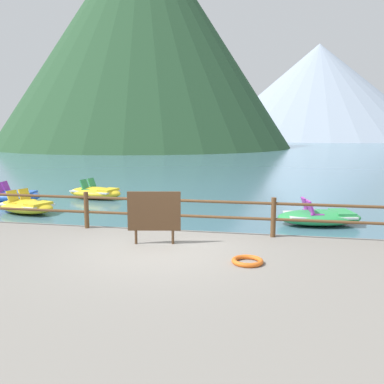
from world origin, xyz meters
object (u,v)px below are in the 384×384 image
(pedal_boat_2, at_px, (12,196))
(pedal_boat_3, at_px, (320,217))
(sign_board, at_px, (154,212))
(pedal_boat_0, at_px, (26,206))
(life_ring, at_px, (247,261))
(pedal_boat_4, at_px, (96,192))

(pedal_boat_2, height_order, pedal_boat_3, pedal_boat_2)
(sign_board, height_order, pedal_boat_0, sign_board)
(life_ring, bearing_deg, sign_board, 155.50)
(sign_board, distance_m, pedal_boat_2, 10.21)
(sign_board, height_order, life_ring, sign_board)
(pedal_boat_0, bearing_deg, sign_board, -36.17)
(pedal_boat_2, bearing_deg, pedal_boat_4, 26.96)
(sign_board, xyz_separation_m, life_ring, (2.12, -0.97, -0.68))
(pedal_boat_0, relative_size, pedal_boat_3, 0.95)
(life_ring, bearing_deg, pedal_boat_2, 143.96)
(sign_board, relative_size, pedal_boat_2, 0.47)
(life_ring, distance_m, pedal_boat_0, 9.77)
(pedal_boat_0, height_order, pedal_boat_4, pedal_boat_4)
(pedal_boat_4, bearing_deg, pedal_boat_3, -20.71)
(pedal_boat_0, distance_m, pedal_boat_3, 10.09)
(pedal_boat_3, height_order, pedal_boat_4, pedal_boat_4)
(sign_board, relative_size, pedal_boat_3, 0.42)
(sign_board, bearing_deg, pedal_boat_4, 122.07)
(pedal_boat_3, bearing_deg, pedal_boat_2, 171.12)
(pedal_boat_3, xyz_separation_m, pedal_boat_4, (-9.00, 3.40, 0.01))
(pedal_boat_0, bearing_deg, pedal_boat_4, 72.62)
(pedal_boat_2, bearing_deg, life_ring, -36.04)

